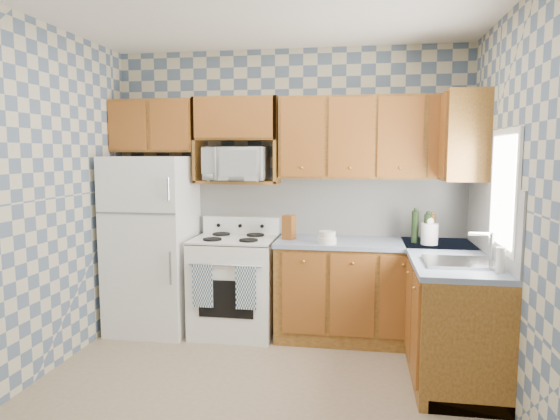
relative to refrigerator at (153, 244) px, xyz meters
The scene contains 29 objects.
floor 1.97m from the refrigerator, 44.43° to the right, with size 3.40×3.40×0.00m, color #826C56.
back_wall 1.42m from the refrigerator, 15.35° to the left, with size 3.40×0.02×2.70m, color slate.
right_wall 3.27m from the refrigerator, 22.79° to the right, with size 0.02×3.20×2.70m, color slate.
backsplash_back 1.75m from the refrigerator, 11.47° to the left, with size 2.60×0.01×0.56m, color white.
backsplash_right 3.02m from the refrigerator, ahead, with size 0.01×1.60×0.56m, color white.
refrigerator is the anchor object (origin of this frame).
stove_body 0.89m from the refrigerator, ahead, with size 0.76×0.65×0.90m, color white.
cooktop 0.81m from the refrigerator, ahead, with size 0.76×0.65×0.03m, color silver.
backguard 0.87m from the refrigerator, 20.44° to the left, with size 0.76×0.08×0.17m, color white.
dish_towel_left 0.74m from the refrigerator, 28.09° to the right, with size 0.18×0.03×0.39m, color navy.
dish_towel_right 1.09m from the refrigerator, 17.83° to the right, with size 0.18×0.03×0.39m, color navy.
base_cabinets_back 2.14m from the refrigerator, ahead, with size 1.75×0.60×0.88m, color #61330D.
base_cabinets_right 2.74m from the refrigerator, ahead, with size 0.60×1.60×0.88m, color #61330D.
countertop_back 2.10m from the refrigerator, ahead, with size 1.77×0.63×0.04m, color slate.
countertop_right 2.71m from the refrigerator, ahead, with size 0.63×1.60×0.04m, color slate.
upper_cabinets_back 2.34m from the refrigerator, ahead, with size 1.75×0.33×0.74m, color #61330D.
upper_cabinets_fridge 1.15m from the refrigerator, 94.64° to the left, with size 0.82×0.33×0.50m, color #61330D.
upper_cabinets_right 2.99m from the refrigerator, ahead, with size 0.33×0.70×0.74m, color #61330D.
microwave_shelf 1.02m from the refrigerator, 12.94° to the left, with size 0.80×0.33×0.03m, color #61330D.
microwave 1.12m from the refrigerator, ahead, with size 0.57×0.39×0.32m, color white.
sink 2.79m from the refrigerator, 16.65° to the right, with size 0.48×0.40×0.03m, color #B7B7BC.
window 3.13m from the refrigerator, 15.12° to the right, with size 0.02×0.66×0.86m, color silver.
bottle_0 2.46m from the refrigerator, ahead, with size 0.06×0.06×0.28m, color black.
bottle_1 2.56m from the refrigerator, ahead, with size 0.06×0.06×0.27m, color black.
bottle_2 2.61m from the refrigerator, ahead, with size 0.06×0.06×0.25m, color brown.
knife_block 1.34m from the refrigerator, ahead, with size 0.10×0.10×0.22m, color brown.
electric_kettle 2.57m from the refrigerator, ahead, with size 0.15×0.15×0.18m, color white.
food_containers 1.70m from the refrigerator, ahead, with size 0.17×0.17×0.11m, color silver, non-canonical shape.
soap_bottle 3.08m from the refrigerator, 19.75° to the right, with size 0.06×0.06×0.17m, color silver.
Camera 1 is at (0.69, -3.23, 1.71)m, focal length 32.00 mm.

